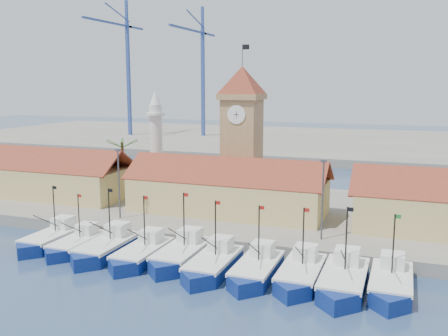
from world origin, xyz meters
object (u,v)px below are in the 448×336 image
at_px(boat_5, 212,266).
at_px(clock_tower, 242,131).
at_px(boat_0, 51,240).
at_px(minaret, 156,141).

relative_size(boat_5, clock_tower, 0.45).
xyz_separation_m(boat_0, minaret, (0.94, 24.78, 8.96)).
distance_m(boat_5, minaret, 34.02).
bearing_deg(minaret, boat_5, -52.80).
xyz_separation_m(boat_5, minaret, (-19.85, 26.15, 8.93)).
bearing_deg(boat_0, minaret, 87.84).
bearing_deg(minaret, boat_0, -92.16).
bearing_deg(boat_0, boat_5, -3.77).
height_order(boat_5, clock_tower, clock_tower).
bearing_deg(boat_5, boat_0, 176.23).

